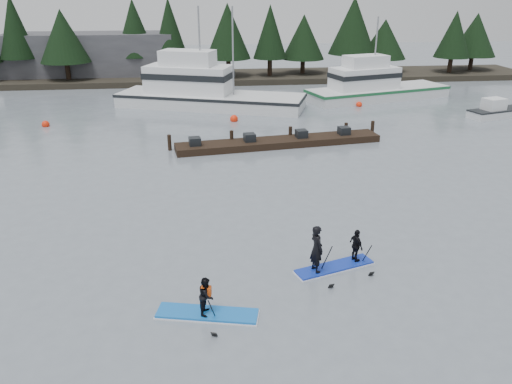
{
  "coord_description": "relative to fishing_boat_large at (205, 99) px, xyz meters",
  "views": [
    {
      "loc": [
        -2.33,
        -14.4,
        9.51
      ],
      "look_at": [
        0.0,
        6.0,
        1.1
      ],
      "focal_mm": 35.0,
      "sensor_mm": 36.0,
      "label": 1
    }
  ],
  "objects": [
    {
      "name": "treeline",
      "position": [
        1.83,
        13.49,
        -0.68
      ],
      "size": [
        60.0,
        4.0,
        8.0
      ],
      "primitive_type": null,
      "color": "black",
      "rests_on": "ground"
    },
    {
      "name": "far_shore",
      "position": [
        1.83,
        13.49,
        -0.38
      ],
      "size": [
        70.0,
        8.0,
        0.6
      ],
      "primitive_type": "cube",
      "color": "#2D281E",
      "rests_on": "ground"
    },
    {
      "name": "waterfront_building",
      "position": [
        -12.17,
        15.49,
        1.82
      ],
      "size": [
        18.0,
        6.0,
        5.0
      ],
      "primitive_type": "cube",
      "color": "#4C4C51",
      "rests_on": "ground"
    },
    {
      "name": "buoy_c",
      "position": [
        13.27,
        -1.31,
        -0.68
      ],
      "size": [
        0.52,
        0.52,
        0.52
      ],
      "primitive_type": "sphere",
      "color": "red",
      "rests_on": "ground"
    },
    {
      "name": "fishing_boat_medium",
      "position": [
        15.54,
        1.48,
        -0.12
      ],
      "size": [
        13.86,
        7.29,
        8.09
      ],
      "rotation": [
        0.0,
        0.0,
        0.28
      ],
      "color": "silver",
      "rests_on": "ground"
    },
    {
      "name": "skiff",
      "position": [
        23.26,
        -6.25,
        -0.36
      ],
      "size": [
        5.68,
        3.08,
        0.63
      ],
      "primitive_type": "cube",
      "rotation": [
        0.0,
        0.0,
        0.28
      ],
      "color": "silver",
      "rests_on": "ground"
    },
    {
      "name": "paddleboard_solo",
      "position": [
        -0.54,
        -29.82,
        -0.23
      ],
      "size": [
        3.26,
        1.46,
        1.83
      ],
      "rotation": [
        0.0,
        0.0,
        -0.23
      ],
      "color": "blue",
      "rests_on": "ground"
    },
    {
      "name": "buoy_b",
      "position": [
        2.09,
        -5.29,
        -0.68
      ],
      "size": [
        0.62,
        0.62,
        0.62
      ],
      "primitive_type": "sphere",
      "color": "red",
      "rests_on": "ground"
    },
    {
      "name": "floating_dock",
      "position": [
        4.56,
        -12.08,
        -0.46
      ],
      "size": [
        13.57,
        3.65,
        0.45
      ],
      "primitive_type": "cube",
      "rotation": [
        0.0,
        0.0,
        0.14
      ],
      "color": "black",
      "rests_on": "ground"
    },
    {
      "name": "buoy_a",
      "position": [
        -11.91,
        -5.28,
        -0.68
      ],
      "size": [
        0.56,
        0.56,
        0.56
      ],
      "primitive_type": "sphere",
      "color": "red",
      "rests_on": "ground"
    },
    {
      "name": "fishing_boat_large",
      "position": [
        0.0,
        0.0,
        0.0
      ],
      "size": [
        16.41,
        9.49,
        9.15
      ],
      "rotation": [
        0.0,
        0.0,
        -0.34
      ],
      "color": "silver",
      "rests_on": "ground"
    },
    {
      "name": "paddleboard_duo",
      "position": [
        4.03,
        -27.54,
        0.03
      ],
      "size": [
        3.07,
        1.66,
        2.35
      ],
      "rotation": [
        0.0,
        0.0,
        0.31
      ],
      "color": "#112DA6",
      "rests_on": "ground"
    },
    {
      "name": "ground",
      "position": [
        1.83,
        -28.51,
        -0.68
      ],
      "size": [
        160.0,
        160.0,
        0.0
      ],
      "primitive_type": "plane",
      "color": "slate",
      "rests_on": "ground"
    }
  ]
}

